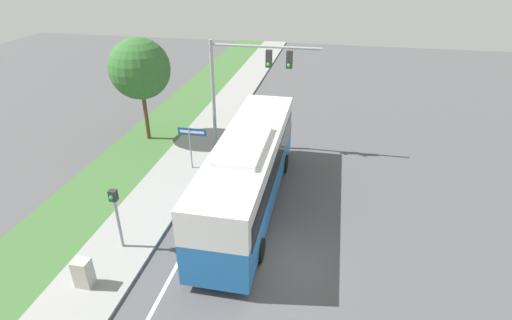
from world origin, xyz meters
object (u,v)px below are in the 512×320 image
object	(u,v)px
pedestrian_signal	(116,209)
utility_cabinet	(83,273)
street_sign	(191,140)
bus	(249,168)
signal_gantry	(244,75)

from	to	relation	value
pedestrian_signal	utility_cabinet	bearing A→B (deg)	-97.14
pedestrian_signal	street_sign	world-z (taller)	pedestrian_signal
bus	utility_cabinet	world-z (taller)	bus
signal_gantry	street_sign	distance (m)	4.59
bus	street_sign	xyz separation A→B (m)	(-3.66, 2.74, -0.20)
pedestrian_signal	street_sign	distance (m)	6.71
utility_cabinet	bus	bearing A→B (deg)	53.17
bus	utility_cabinet	size ratio (longest dim) A/B	10.45
street_sign	pedestrian_signal	bearing A→B (deg)	-95.43
pedestrian_signal	bus	bearing A→B (deg)	42.47
signal_gantry	utility_cabinet	world-z (taller)	signal_gantry
bus	signal_gantry	bearing A→B (deg)	104.45
signal_gantry	utility_cabinet	size ratio (longest dim) A/B	5.81
utility_cabinet	street_sign	bearing A→B (deg)	84.15
signal_gantry	bus	bearing A→B (deg)	-75.55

